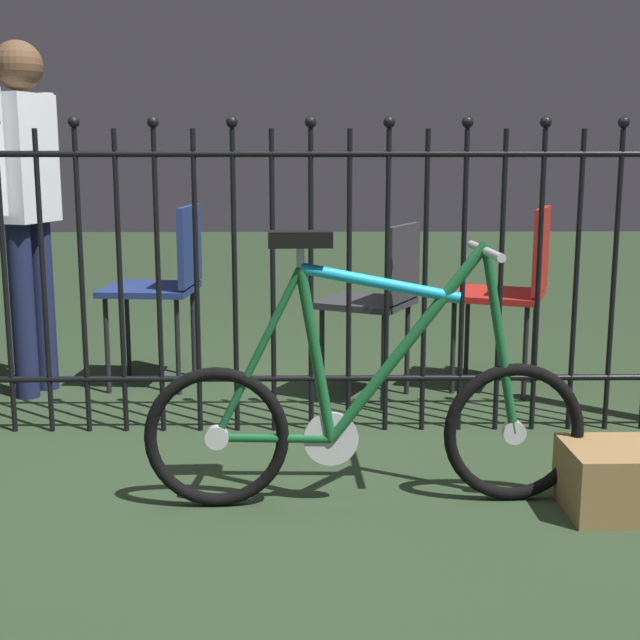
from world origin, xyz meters
name	(u,v)px	position (x,y,z in m)	size (l,w,h in m)	color
ground_plane	(278,485)	(0.00, 0.00, 0.00)	(20.00, 20.00, 0.00)	#283A23
iron_fence	(269,270)	(-0.05, 0.61, 0.67)	(3.53, 0.07, 1.36)	black
bicycle	(366,411)	(0.29, -0.16, 0.32)	(1.44, 0.40, 0.90)	black
chair_charcoal	(381,292)	(0.44, 1.06, 0.51)	(0.51, 0.51, 0.82)	black
chair_navy	(166,276)	(-0.59, 1.35, 0.55)	(0.47, 0.46, 0.89)	black
chair_red	(515,281)	(1.10, 1.24, 0.54)	(0.55, 0.55, 0.89)	black
person_visitor	(26,188)	(-1.20, 1.21, 0.98)	(0.26, 0.46, 1.64)	#191E3F
display_crate	(612,479)	(1.08, -0.24, 0.11)	(0.30, 0.30, 0.22)	olive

